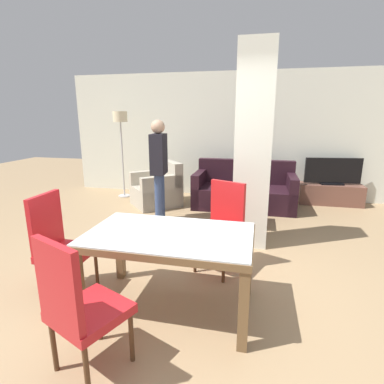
% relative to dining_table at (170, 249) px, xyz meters
% --- Properties ---
extents(ground_plane, '(18.00, 18.00, 0.00)m').
position_rel_dining_table_xyz_m(ground_plane, '(0.00, 0.00, -0.59)').
color(ground_plane, '#9D805A').
extents(back_wall, '(7.20, 0.09, 2.70)m').
position_rel_dining_table_xyz_m(back_wall, '(0.00, 4.32, 0.76)').
color(back_wall, silver).
rests_on(back_wall, ground_plane).
extents(divider_pillar, '(0.47, 0.39, 2.70)m').
position_rel_dining_table_xyz_m(divider_pillar, '(0.67, 1.68, 0.76)').
color(divider_pillar, silver).
rests_on(divider_pillar, ground_plane).
extents(dining_table, '(1.50, 0.89, 0.75)m').
position_rel_dining_table_xyz_m(dining_table, '(0.00, 0.00, 0.00)').
color(dining_table, brown).
rests_on(dining_table, ground_plane).
extents(dining_chair_near_left, '(0.60, 0.60, 1.04)m').
position_rel_dining_table_xyz_m(dining_chair_near_left, '(-0.37, -0.87, -0.03)').
color(dining_chair_near_left, red).
rests_on(dining_chair_near_left, ground_plane).
extents(dining_chair_far_right, '(0.60, 0.60, 1.04)m').
position_rel_dining_table_xyz_m(dining_chair_far_right, '(0.37, 0.87, -0.03)').
color(dining_chair_far_right, red).
rests_on(dining_chair_far_right, ground_plane).
extents(dining_chair_head_left, '(0.46, 0.46, 1.04)m').
position_rel_dining_table_xyz_m(dining_chair_head_left, '(-1.16, 0.00, -0.03)').
color(dining_chair_head_left, red).
rests_on(dining_chair_head_left, ground_plane).
extents(sofa, '(1.95, 0.95, 0.90)m').
position_rel_dining_table_xyz_m(sofa, '(0.49, 3.48, -0.29)').
color(sofa, black).
rests_on(sofa, ground_plane).
extents(armchair, '(1.17, 1.17, 0.88)m').
position_rel_dining_table_xyz_m(armchair, '(-1.23, 3.20, -0.29)').
color(armchair, '#B4AB99').
rests_on(armchair, ground_plane).
extents(coffee_table, '(0.77, 0.60, 0.44)m').
position_rel_dining_table_xyz_m(coffee_table, '(0.45, 2.40, -0.37)').
color(coffee_table, brown).
rests_on(coffee_table, ground_plane).
extents(bottle, '(0.07, 0.07, 0.28)m').
position_rel_dining_table_xyz_m(bottle, '(0.40, 2.41, -0.05)').
color(bottle, '#4C2D14').
rests_on(bottle, coffee_table).
extents(tv_stand, '(1.23, 0.40, 0.42)m').
position_rel_dining_table_xyz_m(tv_stand, '(2.22, 4.04, -0.38)').
color(tv_stand, brown).
rests_on(tv_stand, ground_plane).
extents(tv_screen, '(1.10, 0.26, 0.54)m').
position_rel_dining_table_xyz_m(tv_screen, '(2.22, 4.04, 0.09)').
color(tv_screen, black).
rests_on(tv_screen, tv_stand).
extents(floor_lamp, '(0.30, 0.30, 1.87)m').
position_rel_dining_table_xyz_m(floor_lamp, '(-2.21, 3.69, 0.98)').
color(floor_lamp, '#B7B7BC').
rests_on(floor_lamp, ground_plane).
extents(standing_person, '(0.25, 0.40, 1.72)m').
position_rel_dining_table_xyz_m(standing_person, '(-0.87, 2.28, 0.40)').
color(standing_person, navy).
rests_on(standing_person, ground_plane).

